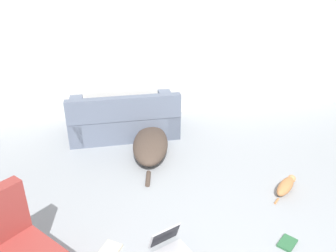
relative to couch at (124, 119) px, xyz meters
name	(u,v)px	position (x,y,z in m)	size (l,w,h in m)	color
wall_back	(170,41)	(0.86, 0.71, 1.06)	(7.86, 0.06, 2.61)	silver
couch	(124,119)	(0.00, 0.00, 0.00)	(1.67, 0.94, 0.73)	slate
dog	(151,141)	(0.35, -0.63, -0.10)	(0.67, 1.63, 0.31)	#4C3D33
cat	(286,186)	(1.79, -1.88, -0.18)	(0.47, 0.44, 0.13)	#BC7A47
laptop_open	(168,243)	(0.26, -2.53, -0.17)	(0.40, 0.38, 0.21)	#B7B7BC
book_cream	(111,249)	(-0.27, -2.46, -0.23)	(0.23, 0.23, 0.02)	beige
book_green	(287,243)	(1.39, -2.68, -0.23)	(0.23, 0.23, 0.02)	#2D663D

